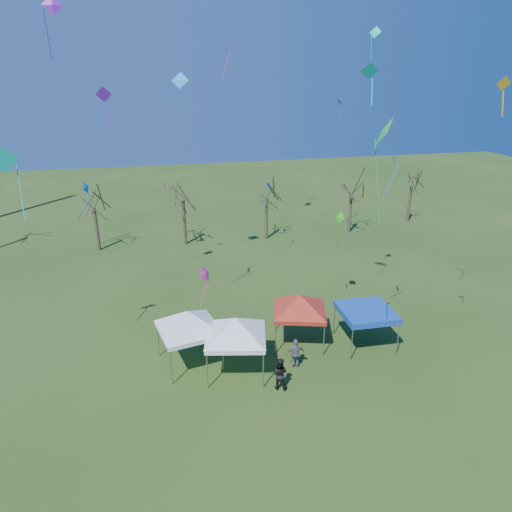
# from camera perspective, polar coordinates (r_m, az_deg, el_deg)

# --- Properties ---
(ground) EXTENTS (140.00, 140.00, 0.00)m
(ground) POSITION_cam_1_polar(r_m,az_deg,el_deg) (25.91, 2.00, -16.30)
(ground) COLOR #264516
(ground) RESTS_ON ground
(tree_1) EXTENTS (3.42, 3.42, 7.54)m
(tree_1) POSITION_cam_1_polar(r_m,az_deg,el_deg) (45.74, -19.84, 7.52)
(tree_1) COLOR #3D2D21
(tree_1) RESTS_ON ground
(tree_2) EXTENTS (3.71, 3.71, 8.18)m
(tree_2) POSITION_cam_1_polar(r_m,az_deg,el_deg) (45.20, -9.24, 9.02)
(tree_2) COLOR #3D2D21
(tree_2) RESTS_ON ground
(tree_3) EXTENTS (3.59, 3.59, 7.91)m
(tree_3) POSITION_cam_1_polar(r_m,az_deg,el_deg) (46.30, 1.35, 9.31)
(tree_3) COLOR #3D2D21
(tree_3) RESTS_ON ground
(tree_4) EXTENTS (3.58, 3.58, 7.89)m
(tree_4) POSITION_cam_1_polar(r_m,az_deg,el_deg) (49.44, 12.02, 9.62)
(tree_4) COLOR #3D2D21
(tree_4) RESTS_ON ground
(tree_5) EXTENTS (3.39, 3.39, 7.46)m
(tree_5) POSITION_cam_1_polar(r_m,az_deg,el_deg) (55.29, 19.06, 9.81)
(tree_5) COLOR #3D2D21
(tree_5) RESTS_ON ground
(tent_white_west) EXTENTS (4.48, 4.48, 4.02)m
(tent_white_west) POSITION_cam_1_polar(r_m,az_deg,el_deg) (26.45, -8.53, -7.27)
(tent_white_west) COLOR gray
(tent_white_west) RESTS_ON ground
(tent_white_mid) EXTENTS (4.47, 4.47, 4.04)m
(tent_white_mid) POSITION_cam_1_polar(r_m,az_deg,el_deg) (25.47, -2.59, -8.20)
(tent_white_mid) COLOR gray
(tent_white_mid) RESTS_ON ground
(tent_red) EXTENTS (4.22, 4.22, 3.89)m
(tent_red) POSITION_cam_1_polar(r_m,az_deg,el_deg) (28.38, 5.52, -5.25)
(tent_red) COLOR gray
(tent_red) RESTS_ON ground
(tent_blue) EXTENTS (3.30, 3.30, 2.50)m
(tent_blue) POSITION_cam_1_polar(r_m,az_deg,el_deg) (29.21, 13.65, -6.86)
(tent_blue) COLOR gray
(tent_blue) RESTS_ON ground
(person_grey) EXTENTS (1.10, 0.51, 1.84)m
(person_grey) POSITION_cam_1_polar(r_m,az_deg,el_deg) (27.12, 4.97, -12.05)
(person_grey) COLOR slate
(person_grey) RESTS_ON ground
(person_dark) EXTENTS (1.13, 1.04, 1.87)m
(person_dark) POSITION_cam_1_polar(r_m,az_deg,el_deg) (25.45, 2.96, -14.48)
(person_dark) COLOR black
(person_dark) RESTS_ON ground
(kite_19) EXTENTS (0.94, 0.97, 2.41)m
(kite_19) POSITION_cam_1_polar(r_m,az_deg,el_deg) (45.08, 1.53, 8.80)
(kite_19) COLOR blue
(kite_19) RESTS_ON ground
(kite_13) EXTENTS (0.88, 1.14, 2.81)m
(kite_13) POSITION_cam_1_polar(r_m,az_deg,el_deg) (43.25, -20.46, 7.96)
(kite_13) COLOR #158CE1
(kite_13) RESTS_ON ground
(kite_24) EXTENTS (0.62, 0.90, 2.15)m
(kite_24) POSITION_cam_1_polar(r_m,az_deg,el_deg) (32.58, -3.79, 24.35)
(kite_24) COLOR #E43261
(kite_24) RESTS_ON ground
(kite_17) EXTENTS (0.65, 0.97, 2.78)m
(kite_17) POSITION_cam_1_polar(r_m,az_deg,el_deg) (31.34, 10.37, 4.68)
(kite_17) COLOR green
(kite_17) RESTS_ON ground
(kite_1) EXTENTS (1.00, 1.17, 2.34)m
(kite_1) POSITION_cam_1_polar(r_m,az_deg,el_deg) (24.66, -6.37, -2.32)
(kite_1) COLOR #E43280
(kite_1) RESTS_ON ground
(kite_2) EXTENTS (1.28, 0.68, 3.19)m
(kite_2) POSITION_cam_1_polar(r_m,az_deg,el_deg) (39.91, -18.51, 18.59)
(kite_2) COLOR #6817A6
(kite_2) RESTS_ON ground
(kite_18) EXTENTS (0.71, 0.74, 1.82)m
(kite_18) POSITION_cam_1_polar(r_m,az_deg,el_deg) (28.98, 14.64, 25.36)
(kite_18) COLOR #0DD1BC
(kite_18) RESTS_ON ground
(kite_27) EXTENTS (0.93, 1.17, 2.71)m
(kite_27) POSITION_cam_1_polar(r_m,az_deg,el_deg) (26.60, 16.78, 11.72)
(kite_27) COLOR #1675EE
(kite_27) RESTS_ON ground
(kite_14) EXTENTS (1.41, 0.98, 3.63)m
(kite_14) POSITION_cam_1_polar(r_m,az_deg,el_deg) (25.24, -29.02, 10.46)
(kite_14) COLOR #0CBBA4
(kite_14) RESTS_ON ground
(kite_12) EXTENTS (0.55, 0.83, 2.54)m
(kite_12) POSITION_cam_1_polar(r_m,az_deg,el_deg) (46.18, 10.43, 18.37)
(kite_12) COLOR blue
(kite_12) RESTS_ON ground
(kite_7) EXTENTS (1.14, 0.93, 3.26)m
(kite_7) POSITION_cam_1_polar(r_m,az_deg,el_deg) (30.26, -24.16, 26.61)
(kite_7) COLOR purple
(kite_7) RESTS_ON ground
(kite_5) EXTENTS (1.19, 1.55, 4.47)m
(kite_5) POSITION_cam_1_polar(r_m,az_deg,el_deg) (19.26, 15.56, 14.64)
(kite_5) COLOR green
(kite_5) RESTS_ON ground
(kite_25) EXTENTS (0.86, 0.69, 1.66)m
(kite_25) POSITION_cam_1_polar(r_m,az_deg,el_deg) (20.26, 14.04, 21.47)
(kite_25) COLOR #0DBED0
(kite_25) RESTS_ON ground
(kite_9) EXTENTS (0.69, 0.34, 1.72)m
(kite_9) POSITION_cam_1_polar(r_m,az_deg,el_deg) (23.73, 28.51, 18.29)
(kite_9) COLOR orange
(kite_9) RESTS_ON ground
(kite_11) EXTENTS (1.45, 1.08, 2.84)m
(kite_11) POSITION_cam_1_polar(r_m,az_deg,el_deg) (35.40, -9.50, 20.82)
(kite_11) COLOR #1693ED
(kite_11) RESTS_ON ground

